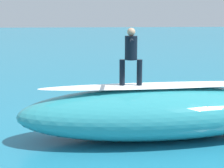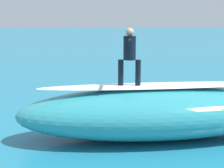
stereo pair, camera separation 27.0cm
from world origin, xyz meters
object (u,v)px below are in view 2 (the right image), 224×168
(surfer_riding, at_px, (130,52))
(surfer_paddling, at_px, (96,100))
(surfboard_paddling, at_px, (99,104))
(surfboard_riding, at_px, (129,87))

(surfer_riding, xyz_separation_m, surfer_paddling, (0.96, -4.07, -2.43))
(surfer_riding, height_order, surfboard_paddling, surfer_riding)
(surfboard_paddling, relative_size, surfer_paddling, 1.46)
(surfboard_riding, distance_m, surfer_paddling, 4.41)
(surfer_riding, distance_m, surfer_paddling, 4.84)
(surfboard_paddling, bearing_deg, surfer_paddling, 180.00)
(surfer_riding, relative_size, surfer_paddling, 1.04)
(surfer_riding, bearing_deg, surfer_paddling, -72.24)
(surfboard_riding, distance_m, surfboard_paddling, 4.46)
(surfboard_riding, bearing_deg, surfer_riding, 4.55)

